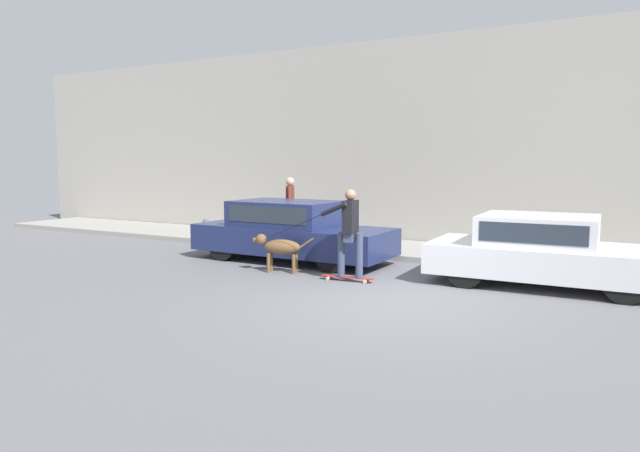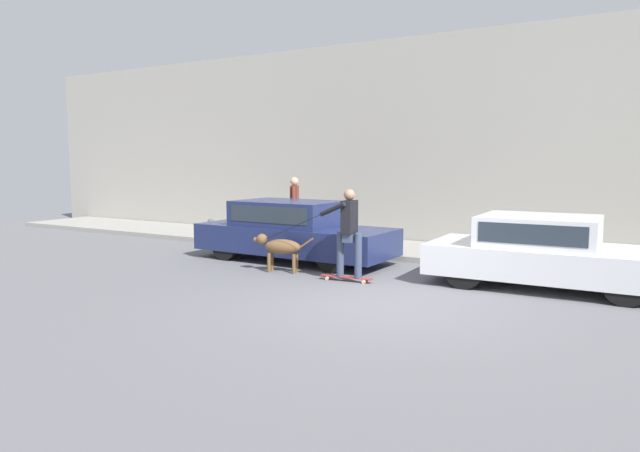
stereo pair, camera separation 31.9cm
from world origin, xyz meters
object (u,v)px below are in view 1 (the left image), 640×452
Objects in this scene: parked_car_0 at (291,232)px; pedestrian_with_bag at (290,206)px; fire_hydrant at (206,232)px; skateboarder at (350,229)px; dog at (279,247)px; parked_car_1 at (544,252)px.

pedestrian_with_bag is at bearing 123.28° from parked_car_0.
parked_car_0 is at bearing -14.84° from fire_hydrant.
dog is at bearing -9.25° from skateboarder.
pedestrian_with_bag reaches higher than fire_hydrant.
dog is 3.57m from pedestrian_with_bag.
pedestrian_with_bag is (-1.18, 1.89, 0.41)m from parked_car_0.
parked_car_0 is 1.33m from dog.
parked_car_0 is 1.84× the size of skateboarder.
fire_hydrant is at bearing 173.10° from parked_car_1.
skateboarder is 1.47× the size of pedestrian_with_bag.
parked_car_0 is at bearing 178.70° from parked_car_1.
dog is (0.50, -1.22, -0.14)m from parked_car_0.
fire_hydrant is at bearing -177.84° from pedestrian_with_bag.
pedestrian_with_bag is (-1.68, 3.11, 0.55)m from dog.
skateboarder reaches higher than parked_car_1.
skateboarder reaches higher than parked_car_0.
dog is at bearing -29.59° from fire_hydrant.
parked_car_0 is at bearing -81.69° from dog.
pedestrian_with_bag reaches higher than parked_car_1.
parked_car_0 is 2.49m from skateboarder.
fire_hydrant is (-3.59, 2.04, -0.13)m from dog.
fire_hydrant is at bearing -43.50° from dog.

